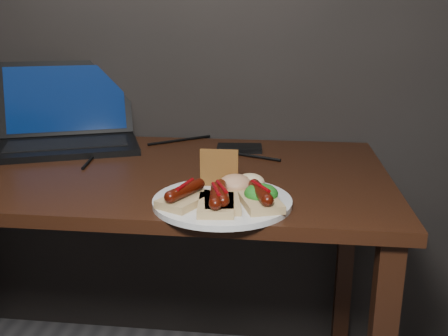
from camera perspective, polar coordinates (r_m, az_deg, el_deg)
desk at (r=1.37m, az=-11.98°, el=-3.39°), size 1.40×0.70×0.75m
laptop at (r=1.60m, az=-17.50°, el=4.39°), size 0.50×0.46×0.25m
hard_drive at (r=1.47m, az=1.78°, el=2.27°), size 0.14×0.08×0.02m
desk_cables at (r=1.50m, az=-12.37°, el=2.05°), size 0.94×0.41×0.01m
plate at (r=1.05m, az=-0.20°, el=-3.83°), size 0.33×0.33×0.01m
bread_sausage_left at (r=1.01m, az=-4.45°, el=-3.17°), size 0.11×0.13×0.04m
bread_sausage_center at (r=1.00m, az=-0.25°, el=-3.45°), size 0.09×0.13×0.04m
bread_sausage_right at (r=1.00m, az=4.18°, el=-3.39°), size 0.10×0.13×0.04m
bread_sausage_extra at (r=0.98m, az=-0.91°, el=-3.77°), size 0.08×0.12×0.04m
crispbread at (r=1.11m, az=-0.56°, el=0.01°), size 0.08×0.01×0.08m
salad_greens at (r=1.02m, az=4.26°, el=-2.92°), size 0.07×0.07×0.04m
salsa_mound at (r=1.08m, az=1.33°, el=-1.80°), size 0.07×0.07×0.04m
coleslaw_mound at (r=1.10m, az=3.00°, el=-1.59°), size 0.06×0.06×0.04m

